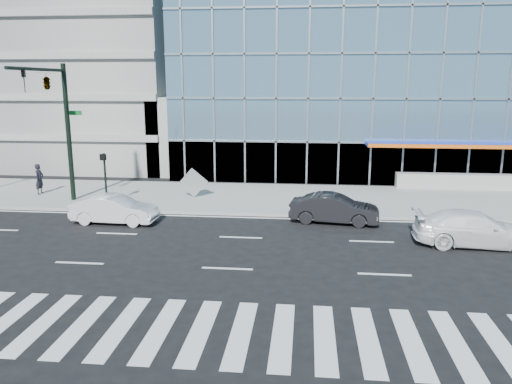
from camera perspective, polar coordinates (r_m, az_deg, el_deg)
ground at (r=23.39m, az=-1.75°, el=-5.22°), size 160.00×160.00×0.00m
sidewalk at (r=31.04m, az=0.19°, el=-0.63°), size 120.00×8.00×0.15m
theatre_building at (r=49.34m, az=19.20°, el=12.24°), size 42.00×26.00×15.00m
parking_garage at (r=53.38m, az=-20.37°, el=14.81°), size 24.00×24.00×20.00m
ramp_block at (r=41.29m, az=-6.79°, el=6.66°), size 6.00×8.00×6.00m
traffic_signal at (r=30.12m, az=-22.14°, el=9.77°), size 1.14×5.74×8.00m
ped_signal_post at (r=29.79m, az=-16.92°, el=2.33°), size 0.30×0.33×3.00m
white_suv at (r=24.11m, az=23.74°, el=-3.86°), size 5.35×2.35×1.53m
white_sedan at (r=26.58m, az=-15.87°, el=-1.92°), size 4.42×1.70×1.44m
dark_sedan at (r=25.93m, az=8.94°, el=-1.89°), size 4.69×2.17×1.49m
pedestrian at (r=34.37m, az=-23.51°, el=1.37°), size 0.49×0.72×1.92m
tilted_panel at (r=30.84m, az=-7.20°, el=1.07°), size 1.82×0.38×1.83m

